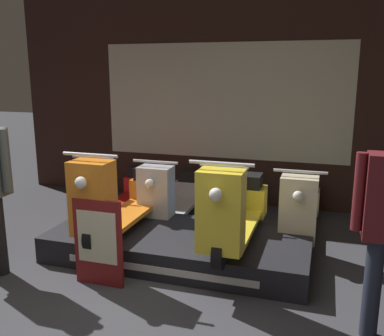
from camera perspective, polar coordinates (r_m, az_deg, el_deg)
ground_plane at (r=3.64m, az=-10.67°, el=-20.68°), size 30.00×30.00×0.00m
shop_wall_back at (r=6.47m, az=4.18°, el=9.28°), size 6.74×0.09×3.20m
display_platform at (r=4.73m, az=-1.77°, el=-10.23°), size 2.78×1.21×0.28m
scooter_display_left at (r=4.72m, az=-9.38°, el=-3.97°), size 0.56×1.76×0.97m
scooter_display_right at (r=4.32m, az=5.70°, el=-5.46°), size 0.56×1.76×0.97m
scooter_backrow_0 at (r=6.06m, az=-9.96°, el=-3.03°), size 0.56×1.76×0.97m
scooter_backrow_1 at (r=5.73m, az=-2.54°, el=-3.76°), size 0.56×1.76×0.97m
scooter_backrow_2 at (r=5.51m, az=5.63°, el=-4.49°), size 0.56×1.76×0.97m
scooter_backrow_3 at (r=5.41m, az=14.30°, el=-5.16°), size 0.56×1.76×0.97m
price_sign_board at (r=4.15m, az=-12.41°, el=-9.68°), size 0.49×0.04×0.84m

